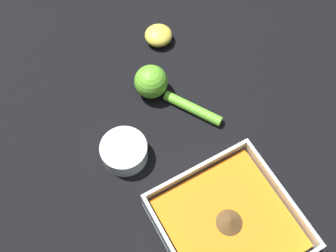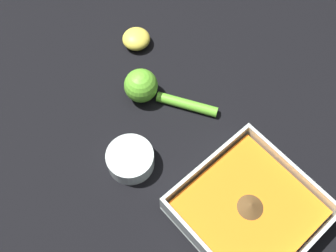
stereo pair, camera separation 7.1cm
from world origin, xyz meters
name	(u,v)px [view 1 (the left image)]	position (x,y,z in m)	size (l,w,h in m)	color
ground_plane	(205,223)	(0.00, 0.00, 0.00)	(4.00, 4.00, 0.00)	black
square_dish	(228,225)	(-0.03, 0.02, 0.02)	(0.21, 0.21, 0.05)	silver
spice_bowl	(124,152)	(0.06, -0.18, 0.02)	(0.08, 0.08, 0.04)	silver
lemon_squeezer	(157,85)	(-0.05, -0.26, 0.03)	(0.12, 0.17, 0.06)	#6BC633
lemon_half	(159,35)	(-0.12, -0.38, 0.02)	(0.06, 0.06, 0.03)	#EFDB4C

